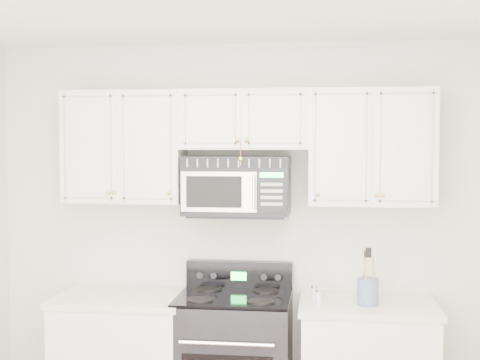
# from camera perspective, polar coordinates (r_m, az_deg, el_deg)

# --- Properties ---
(room) EXTENTS (3.51, 3.51, 2.61)m
(room) POSITION_cam_1_polar(r_m,az_deg,el_deg) (2.92, -3.30, -9.11)
(room) COLOR #916550
(room) RESTS_ON ground
(upper_cabinets) EXTENTS (2.44, 0.37, 0.75)m
(upper_cabinets) POSITION_cam_1_polar(r_m,az_deg,el_deg) (4.42, 0.47, 3.31)
(upper_cabinets) COLOR silver
(upper_cabinets) RESTS_ON ground
(microwave) EXTENTS (0.70, 0.40, 0.39)m
(microwave) POSITION_cam_1_polar(r_m,az_deg,el_deg) (4.42, -0.27, -0.45)
(microwave) COLOR black
(microwave) RESTS_ON ground
(utensil_crock) EXTENTS (0.13, 0.13, 0.35)m
(utensil_crock) POSITION_cam_1_polar(r_m,az_deg,el_deg) (4.26, 10.85, -9.28)
(utensil_crock) COLOR #3F4D73
(utensil_crock) RESTS_ON base_cabinet_right
(shaker_salt) EXTENTS (0.04, 0.04, 0.10)m
(shaker_salt) POSITION_cam_1_polar(r_m,az_deg,el_deg) (4.21, 6.74, -9.90)
(shaker_salt) COLOR silver
(shaker_salt) RESTS_ON base_cabinet_right
(shaker_pepper) EXTENTS (0.04, 0.04, 0.10)m
(shaker_pepper) POSITION_cam_1_polar(r_m,az_deg,el_deg) (4.32, 6.37, -9.56)
(shaker_pepper) COLOR silver
(shaker_pepper) RESTS_ON base_cabinet_right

